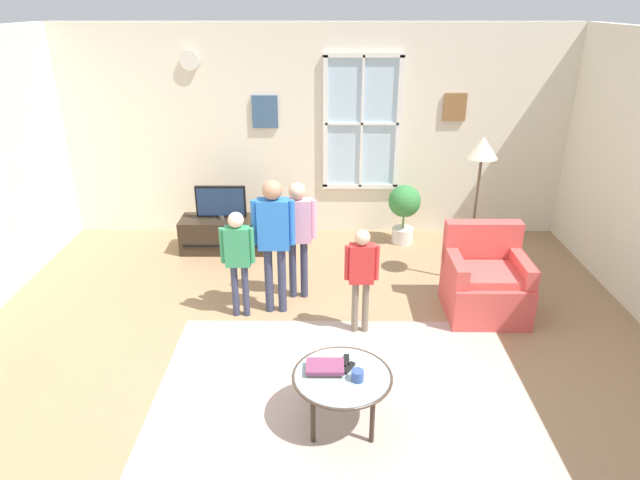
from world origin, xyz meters
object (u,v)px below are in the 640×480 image
Objects in this scene: remote_near_books at (347,361)px; person_green_shirt at (238,253)px; floor_lamp at (481,162)px; tv_stand at (223,234)px; television at (221,202)px; armchair at (485,282)px; cup at (358,376)px; remote_near_cup at (349,368)px; potted_plant_by_window at (404,207)px; book_stack at (325,368)px; person_pink_shirt at (298,227)px; person_blue_shirt at (274,232)px; person_red_shirt at (361,270)px; coffee_table at (342,379)px.

remote_near_books is 1.70m from person_green_shirt.
remote_near_books is 2.71m from floor_lamp.
floor_lamp is at bearing -15.95° from tv_stand.
person_green_shirt reaches higher than remote_near_books.
television is 0.70× the size of armchair.
tv_stand is 3.49m from cup.
floor_lamp reaches higher than person_green_shirt.
potted_plant_by_window is (0.83, 3.26, 0.05)m from remote_near_cup.
book_stack is at bearing 155.87° from cup.
person_pink_shirt reaches higher than person_green_shirt.
person_blue_shirt reaches higher than person_green_shirt.
book_stack reaches higher than tv_stand.
person_red_shirt is (0.17, 1.07, 0.22)m from remote_near_books.
coffee_table is 0.17m from remote_near_books.
television is 0.83× the size of coffee_table.
book_stack is 1.97× the size of remote_near_books.
person_red_shirt is at bearing 80.45° from coffee_table.
potted_plant_by_window is (0.88, 3.34, 0.09)m from coffee_table.
television reaches higher than cup.
remote_near_cup is at bearing -55.14° from person_green_shirt.
tv_stand is 0.99× the size of person_red_shirt.
potted_plant_by_window is 0.47× the size of floor_lamp.
armchair is at bearing 47.70° from coffee_table.
potted_plant_by_window is (1.50, 1.73, -0.38)m from person_blue_shirt.
remote_near_cup is 1.19m from person_red_shirt.
television reaches higher than potted_plant_by_window.
person_pink_shirt is at bearing 171.19° from armchair.
person_blue_shirt reaches higher than person_red_shirt.
cup is at bearing -55.94° from person_green_shirt.
person_blue_shirt reaches higher than television.
floor_lamp reaches higher than tv_stand.
tv_stand is 0.94× the size of person_green_shirt.
armchair is 2.23m from book_stack.
book_stack is (-0.12, 0.05, 0.06)m from coffee_table.
cup is at bearing -102.91° from potted_plant_by_window.
floor_lamp is at bearing 59.45° from cup.
remote_near_books and remote_near_cup have the same top height.
tv_stand is 3.74× the size of book_stack.
tv_stand is at bearing -173.72° from potted_plant_by_window.
television is 0.48× the size of person_pink_shirt.
coffee_table is 2.88m from floor_lamp.
person_red_shirt reaches higher than tv_stand.
remote_near_cup is at bearing -97.77° from person_red_shirt.
potted_plant_by_window is (2.27, 0.25, 0.27)m from tv_stand.
book_stack is at bearing -135.52° from armchair.
floor_lamp reaches higher than television.
person_blue_shirt reaches higher than armchair.
potted_plant_by_window is at bearing 77.09° from cup.
person_red_shirt is (-1.26, -0.38, 0.33)m from armchair.
television is 2.44m from person_red_shirt.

